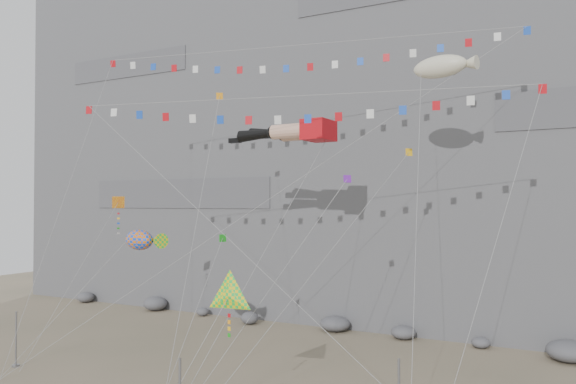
# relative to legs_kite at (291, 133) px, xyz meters

# --- Properties ---
(cliff) EXTENTS (80.00, 28.00, 50.00)m
(cliff) POSITION_rel_legs_kite_xyz_m (-0.62, 24.34, 8.97)
(cliff) COLOR slate
(cliff) RESTS_ON ground
(talus_boulders) EXTENTS (60.00, 3.00, 1.20)m
(talus_boulders) POSITION_rel_legs_kite_xyz_m (-0.62, 9.34, -15.43)
(talus_boulders) COLOR #5B5B60
(talus_boulders) RESTS_ON ground
(anchor_pole_left) EXTENTS (0.12, 0.12, 3.71)m
(anchor_pole_left) POSITION_rel_legs_kite_xyz_m (-15.47, -10.38, -14.17)
(anchor_pole_left) COLOR slate
(anchor_pole_left) RESTS_ON ground
(legs_kite) EXTENTS (8.00, 15.91, 21.60)m
(legs_kite) POSITION_rel_legs_kite_xyz_m (0.00, 0.00, 0.00)
(legs_kite) COLOR red
(legs_kite) RESTS_ON ground
(flag_banner_upper) EXTENTS (30.60, 17.28, 29.87)m
(flag_banner_upper) POSITION_rel_legs_kite_xyz_m (-0.09, 1.23, 6.56)
(flag_banner_upper) COLOR red
(flag_banner_upper) RESTS_ON ground
(flag_banner_lower) EXTENTS (28.43, 8.41, 20.97)m
(flag_banner_lower) POSITION_rel_legs_kite_xyz_m (2.21, -3.98, 1.71)
(flag_banner_lower) COLOR red
(flag_banner_lower) RESTS_ON ground
(harlequin_kite) EXTENTS (1.99, 8.78, 13.48)m
(harlequin_kite) POSITION_rel_legs_kite_xyz_m (-13.17, -3.43, -4.99)
(harlequin_kite) COLOR red
(harlequin_kite) RESTS_ON ground
(fish_windsock) EXTENTS (8.04, 7.37, 11.90)m
(fish_windsock) POSITION_rel_legs_kite_xyz_m (-8.25, -6.45, -7.52)
(fish_windsock) COLOR orange
(fish_windsock) RESTS_ON ground
(delta_kite) EXTENTS (3.65, 3.67, 8.12)m
(delta_kite) POSITION_rel_legs_kite_xyz_m (2.50, -11.58, -9.74)
(delta_kite) COLOR yellow
(delta_kite) RESTS_ON ground
(blimp_windsock) EXTENTS (4.65, 13.02, 23.23)m
(blimp_windsock) POSITION_rel_legs_kite_xyz_m (10.05, 1.98, 3.96)
(blimp_windsock) COLOR beige
(blimp_windsock) RESTS_ON ground
(small_kite_a) EXTENTS (5.30, 12.47, 22.81)m
(small_kite_a) POSITION_rel_legs_kite_xyz_m (-5.33, -1.35, 2.46)
(small_kite_a) COLOR orange
(small_kite_a) RESTS_ON ground
(small_kite_b) EXTENTS (6.09, 9.74, 16.35)m
(small_kite_b) POSITION_rel_legs_kite_xyz_m (5.72, -4.09, -3.85)
(small_kite_b) COLOR #6D1CA4
(small_kite_b) RESTS_ON ground
(small_kite_c) EXTENTS (2.95, 9.94, 12.90)m
(small_kite_c) POSITION_rel_legs_kite_xyz_m (-2.89, -4.40, -7.50)
(small_kite_c) COLOR #179519
(small_kite_c) RESTS_ON ground
(small_kite_d) EXTENTS (7.08, 16.17, 22.09)m
(small_kite_d) POSITION_rel_legs_kite_xyz_m (7.97, 1.11, -1.96)
(small_kite_d) COLOR yellow
(small_kite_d) RESTS_ON ground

